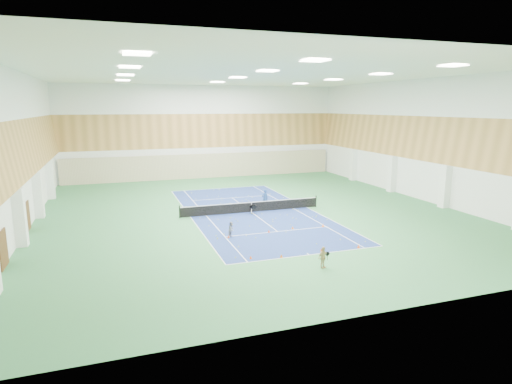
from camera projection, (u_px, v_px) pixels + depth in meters
ground at (251, 212)px, 38.30m from camera, size 40.00×40.00×0.00m
room_shell at (251, 145)px, 37.12m from camera, size 36.00×40.00×12.00m
wood_cladding at (251, 122)px, 36.72m from camera, size 36.00×40.00×8.00m
ceiling_light_grid at (251, 75)px, 35.95m from camera, size 21.40×25.40×0.06m
court_surface at (251, 212)px, 38.30m from camera, size 10.97×23.77×0.01m
tennis_balls_scatter at (251, 212)px, 38.29m from camera, size 10.57×22.77×0.07m
tennis_net at (251, 206)px, 38.19m from camera, size 12.80×0.10×1.10m
back_curtain at (205, 166)px, 56.33m from camera, size 35.40×0.16×3.20m
door_left_a at (3, 249)px, 25.02m from camera, size 0.08×1.80×2.20m
door_left_b at (27, 216)px, 32.45m from camera, size 0.08×1.80×2.20m
coach at (265, 199)px, 39.72m from camera, size 0.69×0.49×1.78m
child_court at (231, 229)px, 30.92m from camera, size 0.70×0.70×1.14m
child_apron at (323, 257)px, 24.97m from camera, size 0.83×0.59×1.31m
ball_cart at (253, 210)px, 37.45m from camera, size 0.56×0.56×0.83m
cone_svc_a at (229, 237)px, 30.80m from camera, size 0.18×0.18×0.19m
cone_svc_b at (269, 231)px, 32.12m from camera, size 0.18×0.18×0.20m
cone_svc_c at (293, 228)px, 33.04m from camera, size 0.20×0.20×0.22m
cone_svc_d at (323, 225)px, 33.62m from camera, size 0.22×0.22×0.24m
cone_base_a at (251, 257)px, 26.57m from camera, size 0.18×0.18×0.20m
cone_base_b at (281, 256)px, 26.78m from camera, size 0.21×0.21×0.23m
cone_base_c at (322, 250)px, 27.96m from camera, size 0.21×0.21×0.23m
cone_base_d at (359, 246)px, 28.60m from camera, size 0.22×0.22×0.24m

